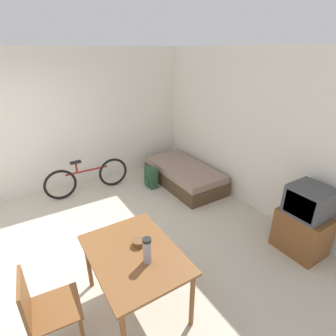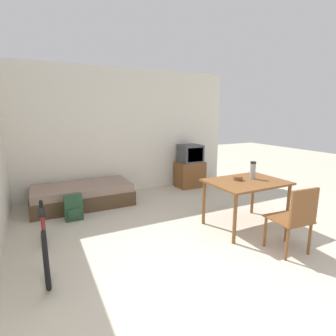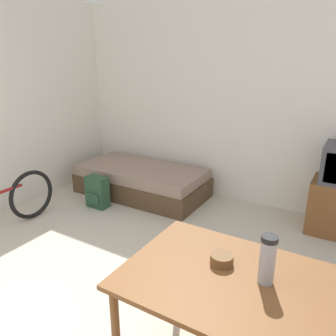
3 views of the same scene
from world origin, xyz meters
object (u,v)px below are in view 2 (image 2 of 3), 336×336
(wooden_chair, at_px, (295,217))
(mate_bowl, at_px, (238,178))
(dining_table, at_px, (246,186))
(daybed, at_px, (83,195))
(thermos_flask, at_px, (253,169))
(backpack, at_px, (73,208))
(tv, at_px, (190,167))
(bicycle, at_px, (44,237))

(wooden_chair, bearing_deg, mate_bowl, 92.28)
(dining_table, distance_m, mate_bowl, 0.17)
(dining_table, relative_size, wooden_chair, 1.31)
(mate_bowl, bearing_deg, daybed, 134.95)
(dining_table, xyz_separation_m, thermos_flask, (0.18, 0.06, 0.24))
(mate_bowl, bearing_deg, backpack, 148.88)
(wooden_chair, height_order, backpack, wooden_chair)
(daybed, bearing_deg, backpack, -110.96)
(tv, xyz_separation_m, backpack, (-2.80, -0.87, -0.27))
(daybed, bearing_deg, bicycle, -111.64)
(daybed, distance_m, tv, 2.57)
(bicycle, distance_m, thermos_flask, 3.09)
(thermos_flask, relative_size, backpack, 0.66)
(daybed, bearing_deg, mate_bowl, -45.05)
(backpack, bearing_deg, tv, 17.32)
(thermos_flask, bearing_deg, wooden_chair, -102.87)
(bicycle, bearing_deg, tv, 31.96)
(daybed, relative_size, tv, 1.81)
(bicycle, height_order, backpack, bicycle)
(daybed, relative_size, backpack, 4.37)
(backpack, bearing_deg, wooden_chair, -45.78)
(daybed, distance_m, mate_bowl, 2.93)
(wooden_chair, bearing_deg, dining_table, 87.14)
(bicycle, xyz_separation_m, backpack, (0.47, 1.17, -0.11))
(mate_bowl, bearing_deg, tv, 77.09)
(daybed, distance_m, backpack, 0.70)
(wooden_chair, xyz_separation_m, bicycle, (-2.80, 1.22, -0.19))
(dining_table, height_order, thermos_flask, thermos_flask)
(daybed, height_order, dining_table, dining_table)
(bicycle, xyz_separation_m, mate_bowl, (2.76, -0.21, 0.45))
(mate_bowl, bearing_deg, bicycle, 175.64)
(bicycle, bearing_deg, daybed, 68.36)
(mate_bowl, distance_m, backpack, 2.73)
(tv, distance_m, thermos_flask, 2.34)
(mate_bowl, xyz_separation_m, backpack, (-2.29, 1.38, -0.56))
(dining_table, xyz_separation_m, mate_bowl, (-0.09, 0.10, 0.12))
(tv, height_order, thermos_flask, tv)
(bicycle, height_order, thermos_flask, thermos_flask)
(tv, relative_size, backpack, 2.42)
(tv, bearing_deg, dining_table, -100.39)
(daybed, relative_size, wooden_chair, 2.08)
(daybed, bearing_deg, tv, 4.86)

